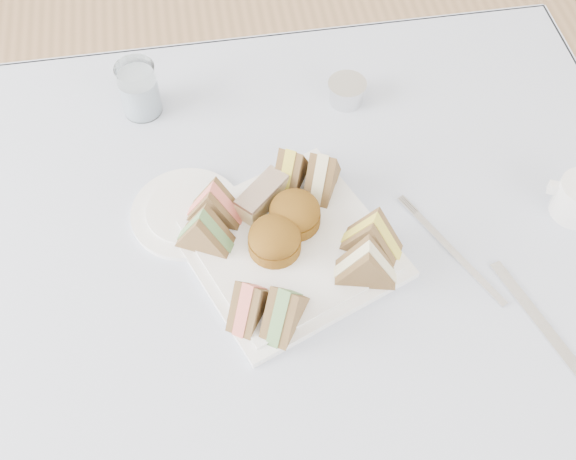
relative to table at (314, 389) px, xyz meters
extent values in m
plane|color=#9E7751|center=(0.00, 0.00, -0.37)|extent=(4.00, 4.00, 0.00)
cube|color=brown|center=(0.00, 0.00, 0.00)|extent=(0.90, 0.90, 0.74)
cube|color=silver|center=(0.00, 0.00, 0.37)|extent=(1.02, 1.02, 0.01)
cube|color=white|center=(-0.04, 0.06, 0.38)|extent=(0.34, 0.34, 0.01)
cylinder|color=brown|center=(-0.06, 0.06, 0.41)|extent=(0.10, 0.10, 0.05)
cylinder|color=brown|center=(-0.02, 0.10, 0.41)|extent=(0.10, 0.10, 0.05)
cube|color=beige|center=(-0.06, 0.13, 0.41)|extent=(0.08, 0.08, 0.04)
cylinder|color=white|center=(-0.17, 0.14, 0.38)|extent=(0.20, 0.20, 0.01)
cylinder|color=white|center=(-0.22, 0.36, 0.42)|extent=(0.06, 0.06, 0.09)
cylinder|color=silver|center=(0.10, 0.33, 0.39)|extent=(0.07, 0.07, 0.03)
cube|color=silver|center=(0.27, -0.11, 0.38)|extent=(0.08, 0.20, 0.00)
cube|color=silver|center=(0.19, 0.01, 0.38)|extent=(0.09, 0.17, 0.00)
camera|label=1|loc=(-0.13, -0.48, 1.23)|focal=45.00mm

